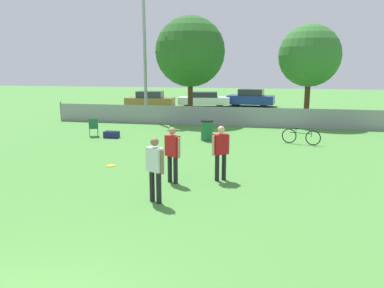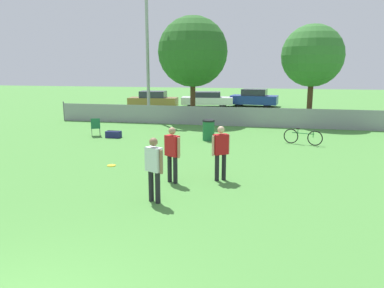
# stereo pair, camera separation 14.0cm
# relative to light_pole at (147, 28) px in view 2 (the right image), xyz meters

# --- Properties ---
(fence_backline) EXTENTS (20.04, 0.07, 1.21)m
(fence_backline) POSITION_rel_light_pole_xyz_m (4.83, -1.61, -5.20)
(fence_backline) COLOR gray
(fence_backline) RESTS_ON ground_plane
(light_pole) EXTENTS (0.90, 0.36, 9.94)m
(light_pole) POSITION_rel_light_pole_xyz_m (0.00, 0.00, 0.00)
(light_pole) COLOR #9E9EA3
(light_pole) RESTS_ON ground_plane
(tree_near_pole) EXTENTS (4.28, 4.28, 6.43)m
(tree_near_pole) POSITION_rel_light_pole_xyz_m (2.94, -0.03, -1.48)
(tree_near_pole) COLOR #4C331E
(tree_near_pole) RESTS_ON ground_plane
(tree_far_right) EXTENTS (3.60, 3.60, 5.80)m
(tree_far_right) POSITION_rel_light_pole_xyz_m (10.01, 0.27, -1.76)
(tree_far_right) COLOR #4C331E
(tree_far_right) RESTS_ON ground_plane
(player_receiver_white) EXTENTS (0.53, 0.39, 1.64)m
(player_receiver_white) POSITION_rel_light_pole_xyz_m (5.21, -14.56, -4.81)
(player_receiver_white) COLOR black
(player_receiver_white) RESTS_ON ground_plane
(player_thrower_red) EXTENTS (0.48, 0.43, 1.64)m
(player_thrower_red) POSITION_rel_light_pole_xyz_m (6.54, -12.37, -4.81)
(player_thrower_red) COLOR black
(player_thrower_red) RESTS_ON ground_plane
(player_defender_red) EXTENTS (0.52, 0.40, 1.64)m
(player_defender_red) POSITION_rel_light_pole_xyz_m (5.21, -12.88, -4.81)
(player_defender_red) COLOR black
(player_defender_red) RESTS_ON ground_plane
(frisbee_disc) EXTENTS (0.30, 0.30, 0.03)m
(frisbee_disc) POSITION_rel_light_pole_xyz_m (2.65, -11.52, -5.74)
(frisbee_disc) COLOR yellow
(frisbee_disc) RESTS_ON ground_plane
(folding_chair_sideline) EXTENTS (0.59, 0.59, 0.90)m
(folding_chair_sideline) POSITION_rel_light_pole_xyz_m (-0.53, -6.38, -5.26)
(folding_chair_sideline) COLOR #333338
(folding_chair_sideline) RESTS_ON ground_plane
(bicycle_sideline) EXTENTS (1.64, 0.61, 0.70)m
(bicycle_sideline) POSITION_rel_light_pole_xyz_m (9.28, -6.25, -5.41)
(bicycle_sideline) COLOR black
(bicycle_sideline) RESTS_ON ground_plane
(trash_bin) EXTENTS (0.57, 0.57, 0.96)m
(trash_bin) POSITION_rel_light_pole_xyz_m (5.07, -6.23, -5.27)
(trash_bin) COLOR #1E6638
(trash_bin) RESTS_ON ground_plane
(gear_bag_sideline) EXTENTS (0.70, 0.39, 0.34)m
(gear_bag_sideline) POSITION_rel_light_pole_xyz_m (0.48, -6.55, -5.60)
(gear_bag_sideline) COLOR navy
(gear_bag_sideline) RESTS_ON ground_plane
(parked_car_tan) EXTENTS (4.11, 2.08, 1.44)m
(parked_car_tan) POSITION_rel_light_pole_xyz_m (-1.90, 6.56, -5.06)
(parked_car_tan) COLOR black
(parked_car_tan) RESTS_ON ground_plane
(parked_car_white) EXTENTS (4.61, 2.40, 1.29)m
(parked_car_white) POSITION_rel_light_pole_xyz_m (2.18, 9.05, -5.11)
(parked_car_white) COLOR black
(parked_car_white) RESTS_ON ground_plane
(parked_car_blue) EXTENTS (4.15, 2.20, 1.51)m
(parked_car_blue) POSITION_rel_light_pole_xyz_m (6.16, 10.19, -5.03)
(parked_car_blue) COLOR black
(parked_car_blue) RESTS_ON ground_plane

